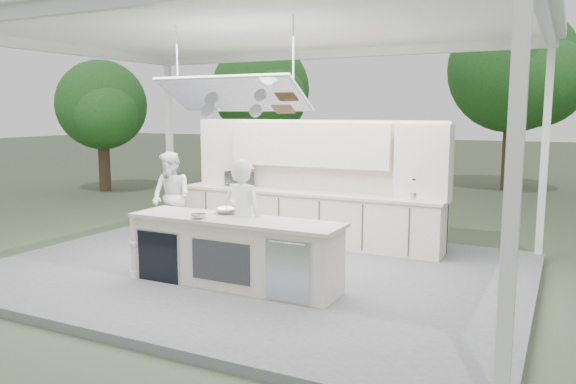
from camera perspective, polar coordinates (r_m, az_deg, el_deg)
The scene contains 12 objects.
ground at distance 8.85m, azimuth -3.37°, elevation -8.39°, with size 90.00×90.00×0.00m, color #414A33.
stage_deck at distance 8.83m, azimuth -3.37°, elevation -8.01°, with size 8.00×6.00×0.12m, color slate.
tent at distance 8.55m, azimuth -3.61°, elevation 16.16°, with size 8.20×6.20×3.86m.
demo_island at distance 7.85m, azimuth -5.61°, elevation -6.05°, with size 3.10×0.79×0.95m.
back_counter at distance 10.35m, azimuth 1.87°, elevation -2.53°, with size 5.08×0.72×0.95m.
back_wall_unit at distance 10.23m, azimuth 4.66°, elevation 2.85°, with size 5.05×0.48×2.25m.
tree_cluster at distance 17.69m, azimuth 12.35°, elevation 10.47°, with size 19.55×9.40×5.85m.
head_chef at distance 7.94m, azimuth -4.55°, elevation -2.93°, with size 0.64×0.42×1.75m, color white.
sous_chef at distance 10.54m, azimuth -11.78°, elevation -0.52°, with size 0.81×0.63×1.67m, color white.
toaster_oven at distance 11.02m, azimuth -5.02°, elevation 1.32°, with size 0.51×0.35×0.28m, color silver.
bowl_large at distance 8.10m, azimuth -6.34°, elevation -1.90°, with size 0.32×0.32×0.08m, color silver.
bowl_small at distance 7.76m, azimuth -9.09°, elevation -2.44°, with size 0.21×0.21×0.07m, color #B8BBC0.
Camera 1 is at (4.25, -7.34, 2.52)m, focal length 35.00 mm.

